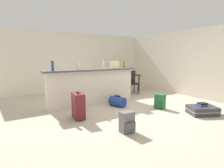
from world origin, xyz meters
TOP-DOWN VIEW (x-y plane):
  - ground_plane at (0.00, 0.00)m, footprint 13.00×13.00m
  - wall_back at (0.00, 3.05)m, footprint 6.60×0.10m
  - wall_right at (3.05, 0.30)m, footprint 0.10×6.00m
  - partition_half_wall at (-0.62, 0.46)m, footprint 2.80×0.20m
  - bar_countertop at (-0.62, 0.46)m, footprint 2.96×0.40m
  - bottle_blue at (-1.83, 0.38)m, footprint 0.08×0.08m
  - bottle_clear at (-1.06, 0.52)m, footprint 0.07×0.07m
  - bottle_white at (-0.21, 0.54)m, footprint 0.08×0.08m
  - bottle_amber at (0.59, 0.53)m, footprint 0.08×0.08m
  - grocery_bag at (0.13, 0.41)m, footprint 0.26×0.18m
  - dining_table at (1.45, 1.65)m, footprint 1.10×0.80m
  - dining_chair_near_partition at (1.40, 1.12)m, footprint 0.47×0.47m
  - suitcase_flat_charcoal at (1.42, -1.89)m, footprint 0.89×0.75m
  - backpack_green at (0.86, -0.93)m, footprint 0.29×0.32m
  - suitcase_upright_maroon at (-1.48, -0.52)m, footprint 0.29×0.46m
  - backpack_grey at (-0.92, -1.76)m, footprint 0.29×0.26m
  - duffel_bag_blue at (-0.07, -0.10)m, footprint 0.45×0.55m
  - book_stack at (1.44, -1.86)m, footprint 0.31×0.23m

SIDE VIEW (x-z plane):
  - ground_plane at x=0.00m, z-range -0.05..0.00m
  - suitcase_flat_charcoal at x=1.42m, z-range 0.00..0.22m
  - duffel_bag_blue at x=-0.07m, z-range -0.02..0.32m
  - backpack_green at x=0.86m, z-range -0.01..0.41m
  - backpack_grey at x=-0.92m, z-range -0.01..0.41m
  - book_stack at x=1.44m, z-range 0.22..0.30m
  - suitcase_upright_maroon at x=-1.48m, z-range 0.00..0.67m
  - dining_chair_near_partition at x=1.40m, z-range 0.05..0.98m
  - partition_half_wall at x=-0.62m, z-range 0.00..1.07m
  - dining_table at x=1.45m, z-range 0.28..1.02m
  - bar_countertop at x=-0.62m, z-range 1.07..1.12m
  - grocery_bag at x=0.13m, z-range 1.12..1.34m
  - bottle_amber at x=0.59m, z-range 1.12..1.36m
  - bottle_white at x=-0.21m, z-range 1.12..1.37m
  - wall_back at x=0.00m, z-range 0.00..2.50m
  - wall_right at x=3.05m, z-range 0.00..2.50m
  - bottle_blue at x=-1.83m, z-range 1.12..1.39m
  - bottle_clear at x=-1.06m, z-range 1.12..1.42m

